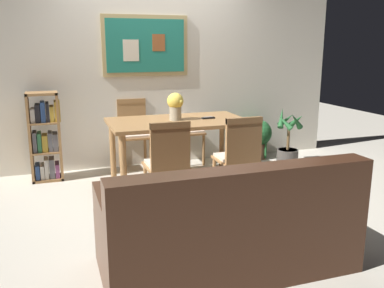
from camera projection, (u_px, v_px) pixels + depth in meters
The scene contains 13 objects.
ground_plane at pixel (186, 193), 4.63m from camera, with size 12.00×12.00×0.00m, color beige.
wall_back_with_painting at pixel (154, 68), 5.55m from camera, with size 5.20×0.14×2.60m.
dining_table at pixel (178, 128), 4.84m from camera, with size 1.59×0.93×0.75m.
dining_chair_near_right at pixel (239, 152), 4.24m from camera, with size 0.40×0.41×0.91m.
dining_chair_near_left at pixel (168, 158), 4.00m from camera, with size 0.40×0.41×0.91m.
dining_chair_far_left at pixel (133, 128), 5.49m from camera, with size 0.40×0.41×0.91m.
dining_chair_far_right at pixel (186, 124), 5.75m from camera, with size 0.40×0.41×0.91m.
leather_couch at pixel (228, 229), 2.98m from camera, with size 1.80×0.84×0.84m.
bookshelf at pixel (46, 138), 4.97m from camera, with size 0.37×0.28×1.06m.
potted_ivy at pixel (258, 137), 5.99m from camera, with size 0.38×0.38×0.57m.
potted_palm at pixel (288, 145), 5.71m from camera, with size 0.38×0.37×0.78m.
flower_vase at pixel (175, 105), 4.78m from camera, with size 0.19×0.19×0.32m.
tv_remote at pixel (208, 118), 4.91m from camera, with size 0.16×0.05×0.02m.
Camera 1 is at (-1.34, -4.17, 1.59)m, focal length 38.96 mm.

